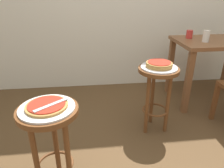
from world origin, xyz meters
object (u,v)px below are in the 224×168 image
object	(u,v)px
stool_foreground	(51,132)
cup_near_edge	(206,36)
pizza_middle	(159,64)
dining_table	(214,52)
cup_far_edge	(189,34)
pizza_foreground	(47,106)
stool_middle	(157,85)
pizza_server_knife	(51,105)
serving_plate_foreground	(47,108)
serving_plate_middle	(159,67)

from	to	relation	value
stool_foreground	cup_near_edge	size ratio (longest dim) A/B	5.19
pizza_middle	dining_table	distance (m)	0.99
cup_near_edge	cup_far_edge	world-z (taller)	cup_near_edge
pizza_foreground	stool_middle	bearing A→B (deg)	34.67
stool_middle	pizza_middle	distance (m)	0.21
pizza_middle	pizza_server_knife	bearing A→B (deg)	-143.53
serving_plate_foreground	pizza_middle	size ratio (longest dim) A/B	1.42
serving_plate_middle	pizza_server_knife	size ratio (longest dim) A/B	1.50
serving_plate_foreground	stool_foreground	bearing A→B (deg)	-165.96
stool_foreground	stool_middle	size ratio (longest dim) A/B	1.00
serving_plate_foreground	stool_middle	size ratio (longest dim) A/B	0.51
pizza_server_knife	dining_table	bearing A→B (deg)	-4.07
stool_foreground	dining_table	xyz separation A→B (m)	(1.72, 1.14, 0.14)
serving_plate_foreground	cup_far_edge	bearing A→B (deg)	41.16
dining_table	serving_plate_foreground	bearing A→B (deg)	-146.46
serving_plate_middle	stool_middle	bearing A→B (deg)	63.43
serving_plate_foreground	pizza_foreground	world-z (taller)	pizza_foreground
cup_near_edge	cup_far_edge	size ratio (longest dim) A/B	1.33
serving_plate_foreground	pizza_server_knife	xyz separation A→B (m)	(0.03, -0.02, 0.03)
stool_middle	pizza_middle	xyz separation A→B (m)	(-0.00, -0.00, 0.21)
stool_foreground	cup_far_edge	xyz separation A→B (m)	(1.46, 1.28, 0.33)
pizza_server_knife	pizza_middle	bearing A→B (deg)	-2.07
dining_table	cup_near_edge	world-z (taller)	cup_near_edge
pizza_middle	cup_far_edge	xyz separation A→B (m)	(0.57, 0.66, 0.13)
cup_near_edge	cup_far_edge	bearing A→B (deg)	115.24
pizza_foreground	dining_table	bearing A→B (deg)	33.54
stool_foreground	pizza_server_knife	world-z (taller)	pizza_server_knife
stool_middle	cup_far_edge	bearing A→B (deg)	49.19
serving_plate_middle	dining_table	size ratio (longest dim) A/B	0.37
serving_plate_middle	cup_near_edge	distance (m)	0.83
stool_foreground	pizza_server_knife	size ratio (longest dim) A/B	2.96
stool_middle	pizza_middle	world-z (taller)	pizza_middle
pizza_foreground	pizza_server_knife	distance (m)	0.04
serving_plate_foreground	cup_far_edge	distance (m)	1.94
dining_table	pizza_server_knife	size ratio (longest dim) A/B	4.07
serving_plate_foreground	dining_table	distance (m)	2.07
pizza_middle	dining_table	size ratio (longest dim) A/B	0.26
stool_foreground	stool_middle	bearing A→B (deg)	34.67
stool_foreground	serving_plate_middle	distance (m)	1.09
stool_foreground	serving_plate_middle	xyz separation A→B (m)	(0.89, 0.61, 0.18)
stool_foreground	cup_far_edge	bearing A→B (deg)	41.16
stool_foreground	serving_plate_middle	size ratio (longest dim) A/B	1.98
stool_foreground	serving_plate_foreground	distance (m)	0.18
pizza_foreground	dining_table	size ratio (longest dim) A/B	0.28
cup_near_edge	pizza_server_knife	distance (m)	1.88
serving_plate_middle	pizza_middle	size ratio (longest dim) A/B	1.40
stool_foreground	pizza_middle	xyz separation A→B (m)	(0.89, 0.61, 0.21)
stool_foreground	serving_plate_foreground	xyz separation A→B (m)	(0.00, 0.00, 0.18)
serving_plate_foreground	cup_near_edge	bearing A→B (deg)	34.62
stool_foreground	stool_middle	distance (m)	1.08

